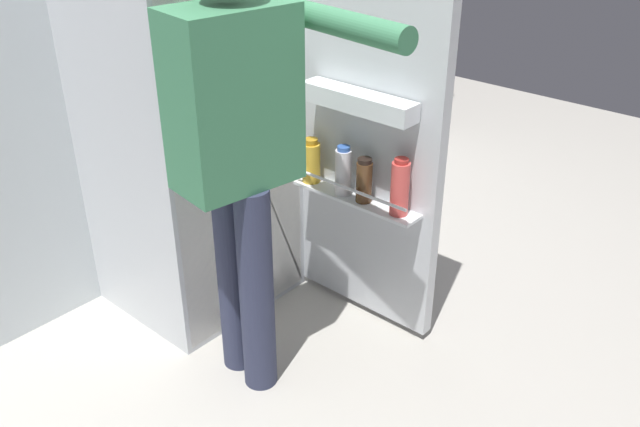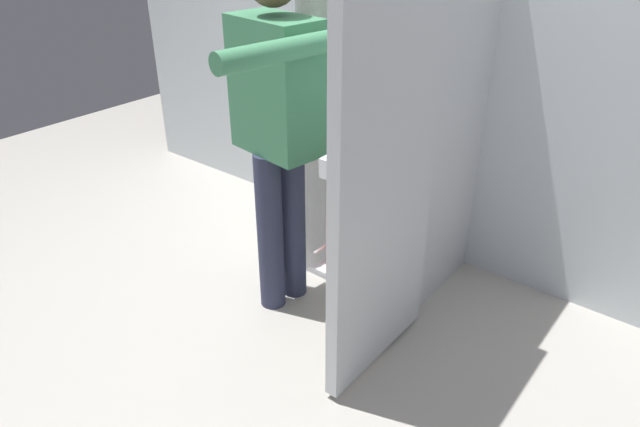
% 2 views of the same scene
% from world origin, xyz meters
% --- Properties ---
extents(ground_plane, '(6.96, 6.96, 0.00)m').
position_xyz_m(ground_plane, '(0.00, 0.00, 0.00)').
color(ground_plane, '#B7B2A8').
extents(kitchen_wall, '(4.40, 0.10, 2.60)m').
position_xyz_m(kitchen_wall, '(0.00, 0.90, 1.30)').
color(kitchen_wall, silver).
rests_on(kitchen_wall, ground_plane).
extents(refrigerator, '(0.72, 1.23, 1.72)m').
position_xyz_m(refrigerator, '(0.03, 0.49, 0.86)').
color(refrigerator, silver).
rests_on(refrigerator, ground_plane).
extents(person, '(0.52, 0.72, 1.58)m').
position_xyz_m(person, '(-0.22, 0.01, 0.94)').
color(person, '#2D334C').
rests_on(person, ground_plane).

